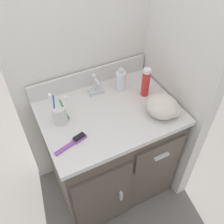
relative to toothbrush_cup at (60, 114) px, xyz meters
name	(u,v)px	position (x,y,z in m)	size (l,w,h in m)	color
ground_plane	(110,181)	(0.28, -0.05, -0.86)	(6.00, 6.00, 0.00)	slate
wall_back	(84,39)	(0.28, 0.29, 0.24)	(0.99, 0.08, 2.20)	silver
wall_right	(181,48)	(0.74, -0.05, 0.24)	(0.08, 0.67, 2.20)	silver
vanity	(110,151)	(0.28, -0.06, -0.44)	(0.81, 0.61, 0.80)	brown
backsplash	(90,77)	(0.28, 0.23, 0.00)	(0.81, 0.02, 0.12)	silver
sink_faucet	(96,86)	(0.28, 0.14, -0.01)	(0.09, 0.09, 0.14)	silver
toothbrush_cup	(60,114)	(0.00, 0.00, 0.00)	(0.09, 0.08, 0.21)	silver
soap_dispenser	(121,80)	(0.44, 0.11, 0.01)	(0.07, 0.07, 0.16)	white
shaving_cream_can	(146,82)	(0.55, -0.01, 0.04)	(0.05, 0.05, 0.19)	red
hairbrush	(75,141)	(0.02, -0.18, -0.05)	(0.19, 0.08, 0.03)	purple
hand_towel	(164,107)	(0.55, -0.21, -0.01)	(0.19, 0.19, 0.11)	beige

